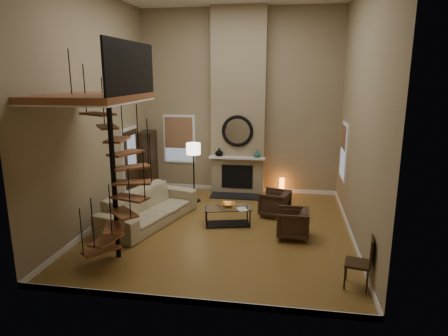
% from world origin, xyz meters
% --- Properties ---
extents(ground, '(6.00, 6.50, 0.01)m').
position_xyz_m(ground, '(0.00, 0.00, -0.01)').
color(ground, olive).
rests_on(ground, ground).
extents(back_wall, '(6.00, 0.02, 5.50)m').
position_xyz_m(back_wall, '(0.00, 3.25, 2.75)').
color(back_wall, '#968461').
rests_on(back_wall, ground).
extents(front_wall, '(6.00, 0.02, 5.50)m').
position_xyz_m(front_wall, '(0.00, -3.25, 2.75)').
color(front_wall, '#968461').
rests_on(front_wall, ground).
extents(left_wall, '(0.02, 6.50, 5.50)m').
position_xyz_m(left_wall, '(-3.00, 0.00, 2.75)').
color(left_wall, '#968461').
rests_on(left_wall, ground).
extents(right_wall, '(0.02, 6.50, 5.50)m').
position_xyz_m(right_wall, '(3.00, 0.00, 2.75)').
color(right_wall, '#968461').
rests_on(right_wall, ground).
extents(baseboard_back, '(6.00, 0.02, 0.12)m').
position_xyz_m(baseboard_back, '(0.00, 3.24, 0.06)').
color(baseboard_back, white).
rests_on(baseboard_back, ground).
extents(baseboard_front, '(6.00, 0.02, 0.12)m').
position_xyz_m(baseboard_front, '(0.00, -3.24, 0.06)').
color(baseboard_front, white).
rests_on(baseboard_front, ground).
extents(baseboard_left, '(0.02, 6.50, 0.12)m').
position_xyz_m(baseboard_left, '(-2.99, 0.00, 0.06)').
color(baseboard_left, white).
rests_on(baseboard_left, ground).
extents(baseboard_right, '(0.02, 6.50, 0.12)m').
position_xyz_m(baseboard_right, '(2.99, 0.00, 0.06)').
color(baseboard_right, white).
rests_on(baseboard_right, ground).
extents(chimney_breast, '(1.60, 0.38, 5.50)m').
position_xyz_m(chimney_breast, '(0.00, 3.06, 2.75)').
color(chimney_breast, '#907E5E').
rests_on(chimney_breast, ground).
extents(hearth, '(1.50, 0.60, 0.04)m').
position_xyz_m(hearth, '(0.00, 2.57, 0.02)').
color(hearth, black).
rests_on(hearth, ground).
extents(firebox, '(0.95, 0.02, 0.72)m').
position_xyz_m(firebox, '(0.00, 2.86, 0.55)').
color(firebox, black).
rests_on(firebox, chimney_breast).
extents(mantel, '(1.70, 0.18, 0.06)m').
position_xyz_m(mantel, '(0.00, 2.78, 1.15)').
color(mantel, white).
rests_on(mantel, chimney_breast).
extents(mirror_frame, '(0.94, 0.10, 0.94)m').
position_xyz_m(mirror_frame, '(0.00, 2.84, 1.95)').
color(mirror_frame, black).
rests_on(mirror_frame, chimney_breast).
extents(mirror_disc, '(0.80, 0.01, 0.80)m').
position_xyz_m(mirror_disc, '(0.00, 2.85, 1.95)').
color(mirror_disc, white).
rests_on(mirror_disc, chimney_breast).
extents(vase_left, '(0.24, 0.24, 0.25)m').
position_xyz_m(vase_left, '(-0.55, 2.82, 1.30)').
color(vase_left, black).
rests_on(vase_left, mantel).
extents(vase_right, '(0.20, 0.20, 0.21)m').
position_xyz_m(vase_right, '(0.60, 2.82, 1.28)').
color(vase_right, '#18574E').
rests_on(vase_right, mantel).
extents(window_back, '(1.02, 0.06, 1.52)m').
position_xyz_m(window_back, '(-1.90, 3.22, 1.62)').
color(window_back, white).
rests_on(window_back, back_wall).
extents(window_right, '(0.06, 1.02, 1.52)m').
position_xyz_m(window_right, '(2.97, 2.00, 1.63)').
color(window_right, white).
rests_on(window_right, right_wall).
extents(entry_door, '(0.10, 1.05, 2.16)m').
position_xyz_m(entry_door, '(-2.95, 1.80, 1.05)').
color(entry_door, white).
rests_on(entry_door, ground).
extents(loft, '(1.70, 2.20, 1.09)m').
position_xyz_m(loft, '(-2.04, -1.80, 3.24)').
color(loft, brown).
rests_on(loft, left_wall).
extents(spiral_stair, '(1.47, 1.47, 4.06)m').
position_xyz_m(spiral_stair, '(-1.78, -1.79, 1.78)').
color(spiral_stair, black).
rests_on(spiral_stair, ground).
extents(hutch, '(0.39, 0.84, 1.87)m').
position_xyz_m(hutch, '(-2.81, 2.76, 0.95)').
color(hutch, '#321F10').
rests_on(hutch, ground).
extents(sofa, '(1.86, 3.04, 0.83)m').
position_xyz_m(sofa, '(-1.84, 0.15, 0.40)').
color(sofa, tan).
rests_on(sofa, ground).
extents(armchair_near, '(0.87, 0.86, 0.66)m').
position_xyz_m(armchair_near, '(1.28, 1.06, 0.35)').
color(armchair_near, '#3C271B').
rests_on(armchair_near, ground).
extents(armchair_far, '(0.72, 0.70, 0.65)m').
position_xyz_m(armchair_far, '(1.73, -0.27, 0.35)').
color(armchair_far, '#3C271B').
rests_on(armchair_far, ground).
extents(coffee_table, '(1.26, 0.84, 0.44)m').
position_xyz_m(coffee_table, '(0.11, 0.28, 0.28)').
color(coffee_table, silver).
rests_on(coffee_table, ground).
extents(bowl, '(0.36, 0.36, 0.09)m').
position_xyz_m(bowl, '(0.11, 0.33, 0.50)').
color(bowl, orange).
rests_on(bowl, coffee_table).
extents(book, '(0.31, 0.35, 0.03)m').
position_xyz_m(book, '(0.46, 0.13, 0.46)').
color(book, gray).
rests_on(book, coffee_table).
extents(floor_lamp, '(0.40, 0.40, 1.71)m').
position_xyz_m(floor_lamp, '(-1.13, 1.95, 1.41)').
color(floor_lamp, black).
rests_on(floor_lamp, ground).
extents(accent_lamp, '(0.15, 0.15, 0.53)m').
position_xyz_m(accent_lamp, '(1.36, 3.03, 0.25)').
color(accent_lamp, orange).
rests_on(accent_lamp, ground).
extents(side_chair, '(0.50, 0.48, 0.92)m').
position_xyz_m(side_chair, '(2.84, -2.25, 0.53)').
color(side_chair, '#321F10').
rests_on(side_chair, ground).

